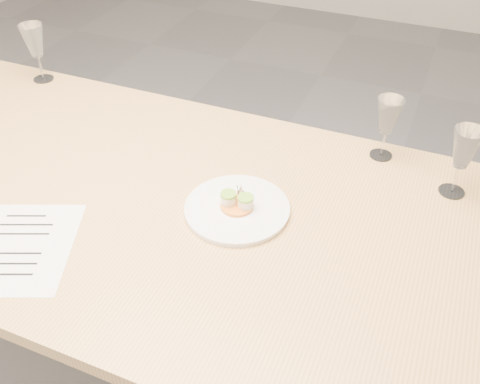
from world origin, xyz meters
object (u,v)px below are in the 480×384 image
at_px(recipe_sheet, 21,247).
at_px(wine_glass_3, 465,150).
at_px(dinner_plate, 237,208).
at_px(wine_glass_2, 388,117).
at_px(dining_table, 117,203).
at_px(wine_glass_1, 34,42).

height_order(recipe_sheet, wine_glass_3, wine_glass_3).
bearing_deg(recipe_sheet, dinner_plate, 14.23).
relative_size(dinner_plate, wine_glass_2, 1.45).
distance_m(dining_table, dinner_plate, 0.37).
bearing_deg(wine_glass_3, recipe_sheet, -146.46).
xyz_separation_m(dinner_plate, recipe_sheet, (-0.43, -0.32, -0.01)).
bearing_deg(dinner_plate, dining_table, -175.53).
bearing_deg(wine_glass_2, dinner_plate, -126.65).
xyz_separation_m(dinner_plate, wine_glass_3, (0.51, 0.30, 0.13)).
height_order(dinner_plate, wine_glass_3, wine_glass_3).
height_order(wine_glass_1, wine_glass_2, wine_glass_1).
bearing_deg(wine_glass_2, wine_glass_1, 179.56).
height_order(dinner_plate, wine_glass_1, wine_glass_1).
height_order(recipe_sheet, wine_glass_1, wine_glass_1).
xyz_separation_m(dining_table, wine_glass_2, (0.66, 0.43, 0.20)).
bearing_deg(wine_glass_1, dining_table, -36.63).
bearing_deg(wine_glass_1, dinner_plate, -23.24).
relative_size(dining_table, recipe_sheet, 6.26).
bearing_deg(dinner_plate, wine_glass_2, 53.35).
height_order(recipe_sheet, wine_glass_2, wine_glass_2).
distance_m(dining_table, wine_glass_2, 0.81).
distance_m(wine_glass_1, wine_glass_3, 1.46).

